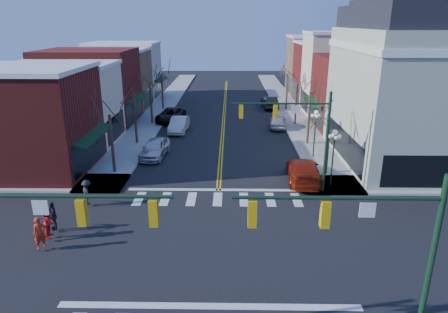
{
  "coord_description": "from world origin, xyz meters",
  "views": [
    {
      "loc": [
        0.85,
        -18.66,
        11.58
      ],
      "look_at": [
        0.42,
        7.06,
        2.8
      ],
      "focal_mm": 32.0,
      "sensor_mm": 36.0,
      "label": 1
    }
  ],
  "objects_px": {
    "victorian_corner": "(421,84)",
    "pedestrian_dark_b": "(87,192)",
    "pedestrian_red_a": "(40,233)",
    "pedestrian_dark_a": "(53,216)",
    "lamppost_corner": "(334,148)",
    "car_left_near": "(155,148)",
    "car_right_mid": "(278,121)",
    "car_left_mid": "(179,125)",
    "pedestrian_red_b": "(50,222)",
    "car_right_far": "(269,102)",
    "lamppost_midblock": "(315,126)",
    "car_right_near": "(304,171)",
    "car_left_far": "(171,115)"
  },
  "relations": [
    {
      "from": "victorian_corner",
      "to": "pedestrian_dark_b",
      "type": "height_order",
      "value": "victorian_corner"
    },
    {
      "from": "pedestrian_red_a",
      "to": "pedestrian_dark_a",
      "type": "bearing_deg",
      "value": 53.3
    },
    {
      "from": "lamppost_corner",
      "to": "car_left_near",
      "type": "xyz_separation_m",
      "value": [
        -14.08,
        6.54,
        -2.14
      ]
    },
    {
      "from": "victorian_corner",
      "to": "car_right_mid",
      "type": "distance_m",
      "value": 16.13
    },
    {
      "from": "car_left_mid",
      "to": "pedestrian_red_b",
      "type": "height_order",
      "value": "pedestrian_red_b"
    },
    {
      "from": "car_right_far",
      "to": "pedestrian_dark_a",
      "type": "distance_m",
      "value": 37.81
    },
    {
      "from": "lamppost_midblock",
      "to": "car_right_mid",
      "type": "xyz_separation_m",
      "value": [
        -1.94,
        10.48,
        -2.21
      ]
    },
    {
      "from": "lamppost_midblock",
      "to": "pedestrian_dark_b",
      "type": "distance_m",
      "value": 19.54
    },
    {
      "from": "lamppost_midblock",
      "to": "pedestrian_dark_a",
      "type": "height_order",
      "value": "lamppost_midblock"
    },
    {
      "from": "car_right_near",
      "to": "car_right_far",
      "type": "bearing_deg",
      "value": -85.18
    },
    {
      "from": "lamppost_corner",
      "to": "pedestrian_red_b",
      "type": "distance_m",
      "value": 19.03
    },
    {
      "from": "car_left_mid",
      "to": "pedestrian_dark_b",
      "type": "bearing_deg",
      "value": -98.35
    },
    {
      "from": "lamppost_midblock",
      "to": "pedestrian_dark_a",
      "type": "distance_m",
      "value": 22.07
    },
    {
      "from": "lamppost_corner",
      "to": "car_left_near",
      "type": "distance_m",
      "value": 15.67
    },
    {
      "from": "pedestrian_dark_a",
      "to": "pedestrian_dark_b",
      "type": "height_order",
      "value": "pedestrian_dark_a"
    },
    {
      "from": "lamppost_corner",
      "to": "car_right_far",
      "type": "xyz_separation_m",
      "value": [
        -1.97,
        27.66,
        -2.12
      ]
    },
    {
      "from": "lamppost_midblock",
      "to": "pedestrian_red_b",
      "type": "distance_m",
      "value": 22.45
    },
    {
      "from": "lamppost_corner",
      "to": "car_right_near",
      "type": "bearing_deg",
      "value": 148.31
    },
    {
      "from": "lamppost_midblock",
      "to": "car_right_mid",
      "type": "distance_m",
      "value": 10.88
    },
    {
      "from": "car_left_far",
      "to": "pedestrian_red_b",
      "type": "xyz_separation_m",
      "value": [
        -2.71,
        -27.54,
        0.25
      ]
    },
    {
      "from": "pedestrian_red_a",
      "to": "lamppost_corner",
      "type": "bearing_deg",
      "value": -14.62
    },
    {
      "from": "car_right_mid",
      "to": "car_right_far",
      "type": "distance_m",
      "value": 10.68
    },
    {
      "from": "car_left_mid",
      "to": "pedestrian_red_a",
      "type": "xyz_separation_m",
      "value": [
        -4.32,
        -24.03,
        0.23
      ]
    },
    {
      "from": "car_right_mid",
      "to": "car_left_far",
      "type": "bearing_deg",
      "value": -5.68
    },
    {
      "from": "pedestrian_red_a",
      "to": "pedestrian_dark_b",
      "type": "relative_size",
      "value": 1.06
    },
    {
      "from": "lamppost_corner",
      "to": "car_right_far",
      "type": "height_order",
      "value": "lamppost_corner"
    },
    {
      "from": "car_right_far",
      "to": "victorian_corner",
      "type": "bearing_deg",
      "value": 110.57
    },
    {
      "from": "lamppost_corner",
      "to": "car_left_far",
      "type": "height_order",
      "value": "lamppost_corner"
    },
    {
      "from": "lamppost_midblock",
      "to": "pedestrian_dark_a",
      "type": "bearing_deg",
      "value": -142.74
    },
    {
      "from": "lamppost_midblock",
      "to": "pedestrian_dark_b",
      "type": "xyz_separation_m",
      "value": [
        -16.68,
        -9.97,
        -1.98
      ]
    },
    {
      "from": "pedestrian_red_a",
      "to": "car_left_mid",
      "type": "bearing_deg",
      "value": 38.12
    },
    {
      "from": "car_left_far",
      "to": "car_right_far",
      "type": "relative_size",
      "value": 1.12
    },
    {
      "from": "car_right_near",
      "to": "car_right_mid",
      "type": "relative_size",
      "value": 1.32
    },
    {
      "from": "car_left_far",
      "to": "pedestrian_red_b",
      "type": "bearing_deg",
      "value": -87.96
    },
    {
      "from": "car_right_near",
      "to": "car_right_far",
      "type": "distance_m",
      "value": 26.55
    },
    {
      "from": "lamppost_corner",
      "to": "car_right_mid",
      "type": "distance_m",
      "value": 17.23
    },
    {
      "from": "victorian_corner",
      "to": "pedestrian_dark_a",
      "type": "xyz_separation_m",
      "value": [
        -25.8,
        -12.81,
        -5.67
      ]
    },
    {
      "from": "lamppost_corner",
      "to": "car_left_near",
      "type": "bearing_deg",
      "value": 155.09
    },
    {
      "from": "lamppost_midblock",
      "to": "car_left_near",
      "type": "distance_m",
      "value": 14.24
    },
    {
      "from": "car_left_mid",
      "to": "car_left_far",
      "type": "height_order",
      "value": "car_left_mid"
    },
    {
      "from": "pedestrian_red_a",
      "to": "pedestrian_dark_b",
      "type": "height_order",
      "value": "pedestrian_red_a"
    },
    {
      "from": "pedestrian_red_b",
      "to": "car_right_mid",
      "type": "bearing_deg",
      "value": -42.4
    },
    {
      "from": "pedestrian_dark_b",
      "to": "victorian_corner",
      "type": "bearing_deg",
      "value": -110.27
    },
    {
      "from": "lamppost_midblock",
      "to": "car_left_far",
      "type": "relative_size",
      "value": 0.76
    },
    {
      "from": "victorian_corner",
      "to": "car_left_far",
      "type": "height_order",
      "value": "victorian_corner"
    },
    {
      "from": "car_left_mid",
      "to": "lamppost_corner",
      "type": "bearing_deg",
      "value": -46.59
    },
    {
      "from": "pedestrian_red_b",
      "to": "pedestrian_dark_a",
      "type": "bearing_deg",
      "value": 1.91
    },
    {
      "from": "car_right_mid",
      "to": "car_right_far",
      "type": "bearing_deg",
      "value": -82.65
    },
    {
      "from": "car_right_near",
      "to": "pedestrian_dark_b",
      "type": "bearing_deg",
      "value": 21.58
    },
    {
      "from": "lamppost_corner",
      "to": "car_left_far",
      "type": "xyz_separation_m",
      "value": [
        -14.6,
        19.87,
        -2.17
      ]
    }
  ]
}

